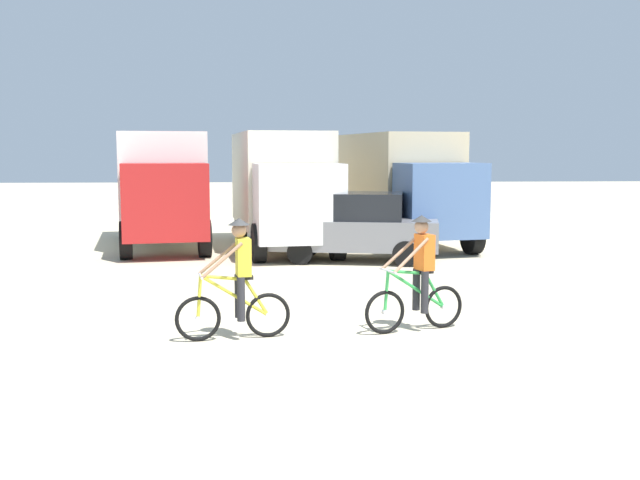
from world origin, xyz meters
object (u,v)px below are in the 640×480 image
at_px(cyclist_orange_shirt, 237,283).
at_px(box_truck_cream_rv, 283,184).
at_px(sedan_parked, 357,227).
at_px(cyclist_cowboy_hat, 418,277).
at_px(box_truck_white_box, 162,183).
at_px(box_truck_tan_camper, 403,182).

bearing_deg(cyclist_orange_shirt, box_truck_cream_rv, 85.77).
relative_size(sedan_parked, cyclist_cowboy_hat, 2.44).
distance_m(box_truck_white_box, box_truck_tan_camper, 7.24).
relative_size(box_truck_white_box, box_truck_tan_camper, 1.00).
height_order(box_truck_white_box, cyclist_orange_shirt, box_truck_white_box).
height_order(box_truck_white_box, cyclist_cowboy_hat, box_truck_white_box).
relative_size(sedan_parked, cyclist_orange_shirt, 2.44).
relative_size(box_truck_cream_rv, cyclist_orange_shirt, 3.85).
height_order(sedan_parked, cyclist_orange_shirt, cyclist_orange_shirt).
xyz_separation_m(box_truck_cream_rv, cyclist_cowboy_hat, (2.01, -10.33, -1.03)).
relative_size(box_truck_tan_camper, sedan_parked, 1.59).
distance_m(box_truck_tan_camper, cyclist_orange_shirt, 12.45).
xyz_separation_m(sedan_parked, cyclist_orange_shirt, (-2.65, -7.96, -0.04)).
bearing_deg(cyclist_orange_shirt, cyclist_cowboy_hat, 7.62).
xyz_separation_m(box_truck_white_box, sedan_parked, (5.44, -3.52, -0.99)).
bearing_deg(box_truck_cream_rv, sedan_parked, -55.93).
height_order(box_truck_cream_rv, sedan_parked, box_truck_cream_rv).
xyz_separation_m(box_truck_white_box, box_truck_tan_camper, (7.24, 0.10, 0.00)).
bearing_deg(box_truck_white_box, box_truck_cream_rv, -12.14).
bearing_deg(box_truck_white_box, cyclist_orange_shirt, -76.35).
bearing_deg(sedan_parked, box_truck_white_box, 147.10).
xyz_separation_m(box_truck_white_box, cyclist_cowboy_hat, (5.59, -11.10, -1.03)).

